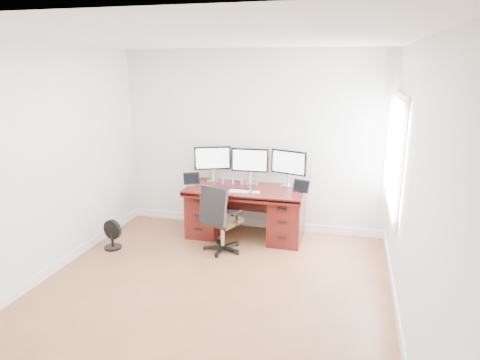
% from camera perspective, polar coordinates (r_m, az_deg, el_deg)
% --- Properties ---
extents(ground, '(4.50, 4.50, 0.00)m').
position_cam_1_polar(ground, '(4.86, -4.69, -15.47)').
color(ground, brown).
rests_on(ground, ground).
extents(back_wall, '(4.00, 0.10, 2.70)m').
position_cam_1_polar(back_wall, '(6.44, 1.71, 5.13)').
color(back_wall, silver).
rests_on(back_wall, ground).
extents(right_wall, '(0.10, 4.50, 2.70)m').
position_cam_1_polar(right_wall, '(4.23, 21.90, -1.30)').
color(right_wall, silver).
rests_on(right_wall, ground).
extents(desk, '(1.70, 0.80, 0.75)m').
position_cam_1_polar(desk, '(6.29, 0.77, -4.06)').
color(desk, '#47100E').
rests_on(desk, ground).
extents(office_chair, '(0.64, 0.64, 0.94)m').
position_cam_1_polar(office_chair, '(5.82, -2.61, -6.69)').
color(office_chair, black).
rests_on(office_chair, ground).
extents(floor_fan, '(0.29, 0.24, 0.41)m').
position_cam_1_polar(floor_fan, '(6.19, -16.70, -7.04)').
color(floor_fan, black).
rests_on(floor_fan, ground).
extents(monitor_left, '(0.52, 0.24, 0.53)m').
position_cam_1_polar(monitor_left, '(6.48, -3.68, 2.77)').
color(monitor_left, silver).
rests_on(monitor_left, desk).
extents(monitor_center, '(0.55, 0.15, 0.53)m').
position_cam_1_polar(monitor_center, '(6.32, 1.32, 2.49)').
color(monitor_center, silver).
rests_on(monitor_center, desk).
extents(monitor_right, '(0.53, 0.21, 0.53)m').
position_cam_1_polar(monitor_right, '(6.22, 6.52, 2.18)').
color(monitor_right, silver).
rests_on(monitor_right, desk).
extents(tablet_left, '(0.24, 0.17, 0.19)m').
position_cam_1_polar(tablet_left, '(6.32, -6.51, 0.06)').
color(tablet_left, silver).
rests_on(tablet_left, desk).
extents(tablet_right, '(0.25, 0.15, 0.19)m').
position_cam_1_polar(tablet_right, '(5.94, 8.13, -0.97)').
color(tablet_right, silver).
rests_on(tablet_right, desk).
extents(keyboard, '(0.28, 0.13, 0.01)m').
position_cam_1_polar(keyboard, '(5.97, -0.14, -1.53)').
color(keyboard, white).
rests_on(keyboard, desk).
extents(trackpad, '(0.14, 0.14, 0.01)m').
position_cam_1_polar(trackpad, '(5.94, 2.11, -1.65)').
color(trackpad, silver).
rests_on(trackpad, desk).
extents(drawing_tablet, '(0.21, 0.15, 0.01)m').
position_cam_1_polar(drawing_tablet, '(6.06, -1.63, -1.31)').
color(drawing_tablet, black).
rests_on(drawing_tablet, desk).
extents(phone, '(0.12, 0.07, 0.01)m').
position_cam_1_polar(phone, '(6.11, 0.56, -1.17)').
color(phone, black).
rests_on(phone, desk).
extents(figurine_purple, '(0.04, 0.04, 0.09)m').
position_cam_1_polar(figurine_purple, '(6.38, -2.35, -0.04)').
color(figurine_purple, '#7754CC').
rests_on(figurine_purple, desk).
extents(figurine_blue, '(0.04, 0.04, 0.09)m').
position_cam_1_polar(figurine_blue, '(6.33, -0.94, -0.14)').
color(figurine_blue, '#6896E7').
rests_on(figurine_blue, desk).
extents(figurine_orange, '(0.04, 0.04, 0.09)m').
position_cam_1_polar(figurine_orange, '(6.30, 0.21, -0.22)').
color(figurine_orange, '#F06E3E').
rests_on(figurine_orange, desk).
extents(figurine_brown, '(0.04, 0.04, 0.09)m').
position_cam_1_polar(figurine_brown, '(6.25, 2.22, -0.36)').
color(figurine_brown, '#856040').
rests_on(figurine_brown, desk).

